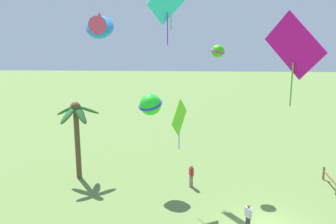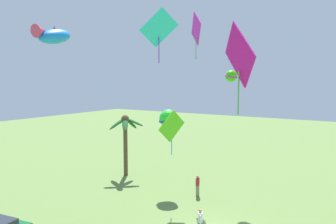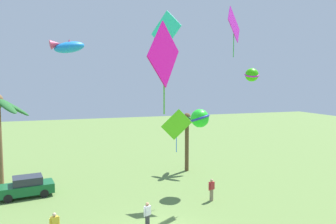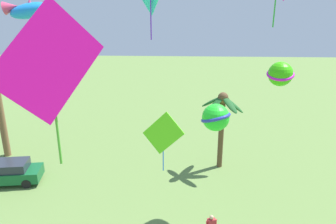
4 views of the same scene
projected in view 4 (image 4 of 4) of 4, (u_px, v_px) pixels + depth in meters
The scene contains 7 objects.
palm_tree_1 at pixel (222, 113), 22.53m from camera, with size 3.00×3.24×5.56m.
parked_car_0 at pixel (11, 172), 21.53m from camera, with size 4.11×2.25×1.51m.
kite_fish_0 at pixel (28, 10), 16.87m from camera, with size 2.56×1.36×1.15m.
kite_ball_1 at pixel (216, 117), 17.14m from camera, with size 2.20×2.21×1.44m.
kite_ball_4 at pixel (280, 74), 11.81m from camera, with size 1.23×1.22×0.88m.
kite_diamond_5 at pixel (50, 64), 8.86m from camera, with size 2.45×2.47×4.75m.
kite_diamond_6 at pixel (163, 134), 15.51m from camera, with size 2.04×0.88×3.07m.
Camera 4 is at (3.73, -9.48, 11.52)m, focal length 35.19 mm.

